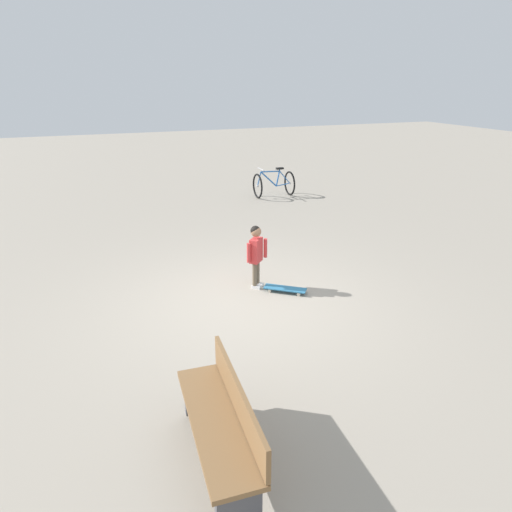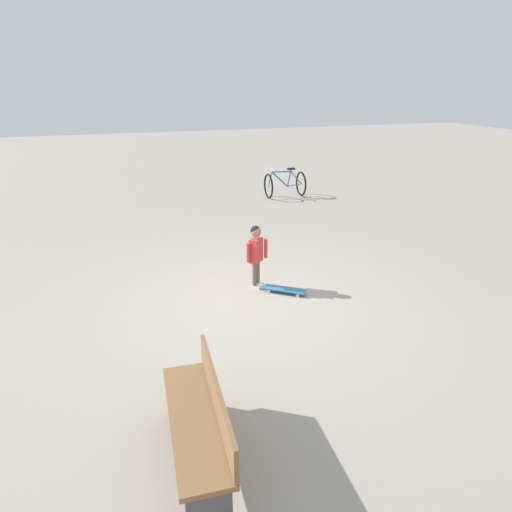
{
  "view_description": "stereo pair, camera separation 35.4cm",
  "coord_description": "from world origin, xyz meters",
  "px_view_note": "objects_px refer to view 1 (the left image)",
  "views": [
    {
      "loc": [
        -2.08,
        -5.87,
        3.22
      ],
      "look_at": [
        0.39,
        0.49,
        0.55
      ],
      "focal_mm": 31.74,
      "sensor_mm": 36.0,
      "label": 1
    },
    {
      "loc": [
        -1.75,
        -5.99,
        3.22
      ],
      "look_at": [
        0.39,
        0.49,
        0.55
      ],
      "focal_mm": 31.74,
      "sensor_mm": 36.0,
      "label": 2
    }
  ],
  "objects_px": {
    "child_person": "(256,250)",
    "bicycle_near": "(274,184)",
    "skateboard": "(285,289)",
    "street_bench": "(222,422)"
  },
  "relations": [
    {
      "from": "child_person",
      "to": "skateboard",
      "type": "bearing_deg",
      "value": -44.76
    },
    {
      "from": "skateboard",
      "to": "bicycle_near",
      "type": "height_order",
      "value": "bicycle_near"
    },
    {
      "from": "street_bench",
      "to": "skateboard",
      "type": "bearing_deg",
      "value": 56.29
    },
    {
      "from": "child_person",
      "to": "skateboard",
      "type": "height_order",
      "value": "child_person"
    },
    {
      "from": "child_person",
      "to": "bicycle_near",
      "type": "distance_m",
      "value": 6.26
    },
    {
      "from": "skateboard",
      "to": "child_person",
      "type": "bearing_deg",
      "value": 135.24
    },
    {
      "from": "child_person",
      "to": "street_bench",
      "type": "bearing_deg",
      "value": -115.85
    },
    {
      "from": "skateboard",
      "to": "bicycle_near",
      "type": "relative_size",
      "value": 0.61
    },
    {
      "from": "child_person",
      "to": "skateboard",
      "type": "relative_size",
      "value": 1.61
    },
    {
      "from": "skateboard",
      "to": "street_bench",
      "type": "xyz_separation_m",
      "value": [
        -1.97,
        -2.95,
        0.36
      ]
    }
  ]
}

